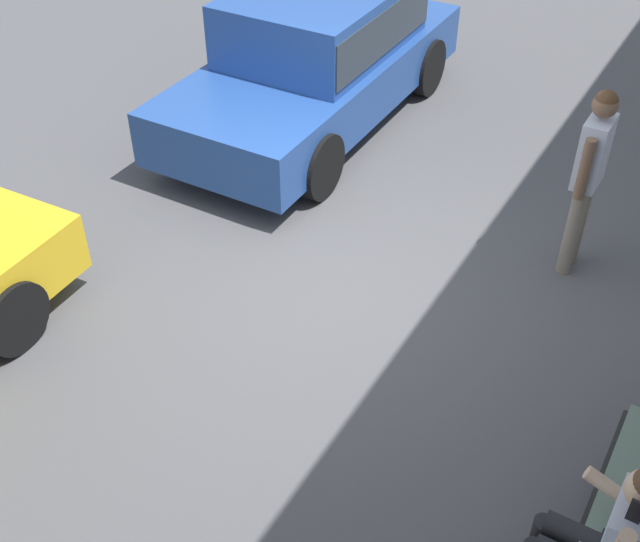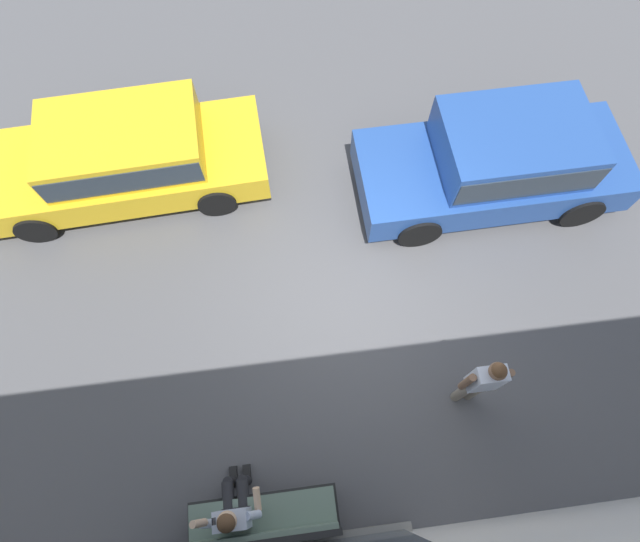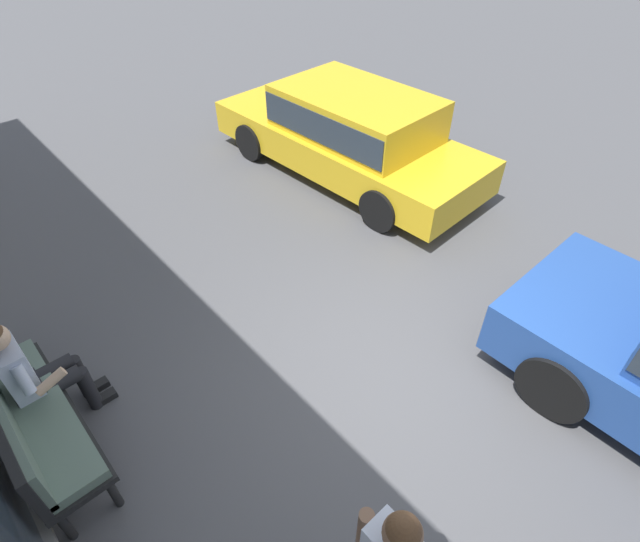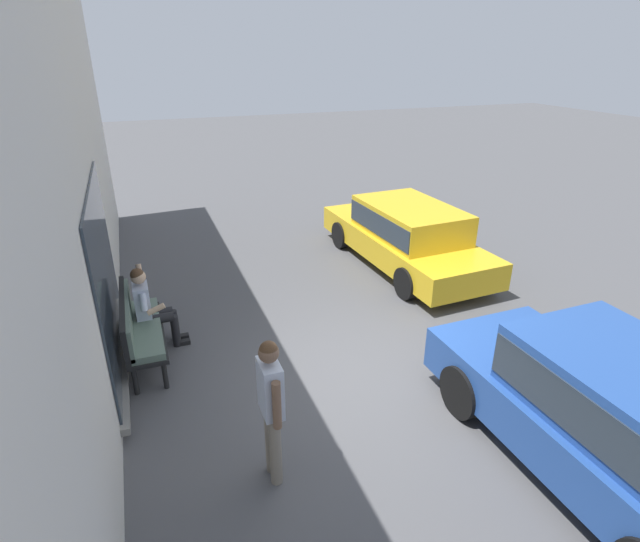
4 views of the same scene
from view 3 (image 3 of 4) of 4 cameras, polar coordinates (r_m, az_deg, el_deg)
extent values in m
plane|color=#4C4C4F|center=(5.27, 8.29, -12.58)|extent=(60.00, 60.00, 0.00)
cube|color=gray|center=(5.26, -31.76, -18.17)|extent=(3.60, 0.12, 0.10)
cylinder|color=black|center=(4.74, -27.11, -24.44)|extent=(0.07, 0.07, 0.42)
cylinder|color=black|center=(5.77, -29.26, -9.70)|extent=(0.07, 0.07, 0.42)
cylinder|color=black|center=(4.72, -22.54, -22.26)|extent=(0.07, 0.07, 0.42)
cube|color=black|center=(5.03, -29.22, -14.81)|extent=(1.82, 0.55, 0.06)
cube|color=slate|center=(4.97, -29.52, -14.27)|extent=(1.76, 0.49, 0.10)
cube|color=slate|center=(4.82, -32.34, -13.60)|extent=(1.76, 0.06, 0.47)
cylinder|color=black|center=(5.25, -28.50, -10.11)|extent=(0.15, 0.42, 0.15)
cylinder|color=black|center=(5.44, -25.60, -10.89)|extent=(0.12, 0.12, 0.53)
cube|color=black|center=(5.61, -24.17, -11.99)|extent=(0.10, 0.24, 0.07)
cylinder|color=black|center=(5.12, -27.85, -11.37)|extent=(0.15, 0.42, 0.15)
cylinder|color=black|center=(5.32, -24.88, -12.11)|extent=(0.12, 0.12, 0.53)
cube|color=black|center=(5.50, -23.44, -13.19)|extent=(0.10, 0.24, 0.07)
cube|color=black|center=(5.19, -30.30, -11.76)|extent=(0.34, 0.24, 0.14)
cube|color=silver|center=(4.99, -31.38, -9.76)|extent=(0.38, 0.22, 0.56)
cylinder|color=silver|center=(4.74, -30.81, -10.61)|extent=(0.20, 0.10, 0.28)
cylinder|color=tan|center=(4.79, -28.39, -11.05)|extent=(0.08, 0.27, 0.17)
cylinder|color=black|center=(5.24, 25.13, -11.90)|extent=(0.69, 0.19, 0.69)
cylinder|color=black|center=(6.46, 31.78, -3.02)|extent=(0.69, 0.19, 0.69)
cube|color=gold|center=(8.23, 2.95, 14.28)|extent=(4.67, 1.93, 0.52)
cube|color=gold|center=(7.88, 4.12, 17.55)|extent=(2.46, 1.62, 0.62)
cube|color=#28333D|center=(7.88, 4.12, 17.55)|extent=(2.41, 1.65, 0.43)
cylinder|color=black|center=(8.78, -7.92, 14.39)|extent=(0.63, 0.21, 0.62)
cylinder|color=black|center=(9.74, -0.03, 17.56)|extent=(0.63, 0.21, 0.62)
cylinder|color=black|center=(6.99, 6.83, 6.94)|extent=(0.63, 0.21, 0.62)
cylinder|color=black|center=(8.17, 14.40, 11.31)|extent=(0.63, 0.21, 0.62)
cylinder|color=brown|center=(3.30, 5.05, -27.83)|extent=(0.09, 0.09, 0.54)
sphere|color=brown|center=(2.82, 9.42, -27.49)|extent=(0.21, 0.21, 0.21)
sphere|color=#4C331E|center=(2.79, 9.50, -27.27)|extent=(0.19, 0.19, 0.19)
camera|label=1|loc=(6.51, -51.62, 31.88)|focal=45.00mm
camera|label=2|loc=(3.97, -105.87, 62.80)|focal=28.00mm
camera|label=4|loc=(3.56, 131.18, -27.74)|focal=28.00mm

